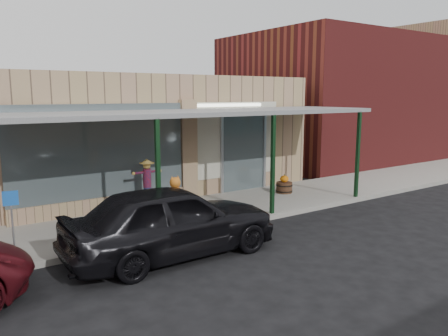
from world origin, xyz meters
TOP-DOWN VIEW (x-y plane):
  - ground at (0.00, 0.00)m, footprint 120.00×120.00m
  - sidewalk at (0.00, 3.60)m, footprint 40.00×3.20m
  - storefront at (-0.00, 8.16)m, footprint 12.00×6.25m
  - awning at (0.00, 3.56)m, footprint 12.00×3.00m
  - block_buildings_near at (2.01, 9.20)m, footprint 61.00×8.00m
  - barrel_scarecrow at (-1.04, 4.49)m, footprint 0.93×0.75m
  - barrel_pumpkin at (3.90, 3.96)m, footprint 0.69×0.69m
  - handicap_sign at (-5.00, 2.40)m, footprint 0.30×0.08m
  - parked_sedan at (-1.99, 1.10)m, footprint 4.79×1.95m

SIDE VIEW (x-z plane):
  - ground at x=0.00m, z-range 0.00..0.00m
  - sidewalk at x=0.00m, z-range 0.00..0.15m
  - barrel_pumpkin at x=3.90m, z-range 0.05..0.71m
  - barrel_scarecrow at x=-1.04m, z-range -0.10..1.45m
  - parked_sedan at x=-1.99m, z-range 0.00..1.63m
  - handicap_sign at x=-5.00m, z-range 0.36..1.83m
  - storefront at x=0.00m, z-range -0.01..4.19m
  - awning at x=0.00m, z-range 1.49..4.53m
  - block_buildings_near at x=2.01m, z-range -0.23..7.77m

